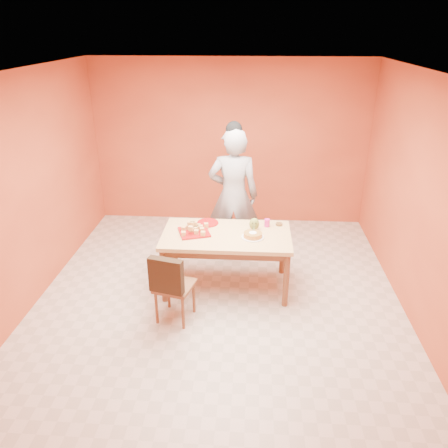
# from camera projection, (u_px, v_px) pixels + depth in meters

# --- Properties ---
(floor) EXTENTS (5.00, 5.00, 0.00)m
(floor) POSITION_uv_depth(u_px,v_px,m) (218.00, 299.00, 5.47)
(floor) COLOR beige
(floor) RESTS_ON ground
(ceiling) EXTENTS (5.00, 5.00, 0.00)m
(ceiling) POSITION_uv_depth(u_px,v_px,m) (217.00, 72.00, 4.34)
(ceiling) COLOR white
(ceiling) RESTS_ON wall_back
(wall_back) EXTENTS (4.50, 0.00, 4.50)m
(wall_back) POSITION_uv_depth(u_px,v_px,m) (230.00, 144.00, 7.17)
(wall_back) COLOR #C7532E
(wall_back) RESTS_ON floor
(wall_left) EXTENTS (0.00, 5.00, 5.00)m
(wall_left) POSITION_uv_depth(u_px,v_px,m) (24.00, 194.00, 5.04)
(wall_left) COLOR #C7532E
(wall_left) RESTS_ON floor
(wall_right) EXTENTS (0.00, 5.00, 5.00)m
(wall_right) POSITION_uv_depth(u_px,v_px,m) (423.00, 204.00, 4.77)
(wall_right) COLOR #C7532E
(wall_right) RESTS_ON floor
(dining_table) EXTENTS (1.60, 0.90, 0.76)m
(dining_table) POSITION_uv_depth(u_px,v_px,m) (226.00, 241.00, 5.47)
(dining_table) COLOR tan
(dining_table) RESTS_ON floor
(dining_chair) EXTENTS (0.50, 0.56, 0.88)m
(dining_chair) POSITION_uv_depth(u_px,v_px,m) (174.00, 285.00, 4.92)
(dining_chair) COLOR brown
(dining_chair) RESTS_ON floor
(pastry_pile) EXTENTS (0.32, 0.32, 0.11)m
(pastry_pile) POSITION_uv_depth(u_px,v_px,m) (194.00, 227.00, 5.43)
(pastry_pile) COLOR #DDB95E
(pastry_pile) RESTS_ON pastry_platter
(person) EXTENTS (0.70, 0.46, 1.91)m
(person) POSITION_uv_depth(u_px,v_px,m) (233.00, 196.00, 6.08)
(person) COLOR gray
(person) RESTS_ON floor
(pastry_platter) EXTENTS (0.46, 0.46, 0.02)m
(pastry_platter) POSITION_uv_depth(u_px,v_px,m) (194.00, 232.00, 5.45)
(pastry_platter) COLOR #9A0E10
(pastry_platter) RESTS_ON dining_table
(red_dinner_plate) EXTENTS (0.33, 0.33, 0.02)m
(red_dinner_plate) POSITION_uv_depth(u_px,v_px,m) (208.00, 223.00, 5.72)
(red_dinner_plate) COLOR #9A0E10
(red_dinner_plate) RESTS_ON dining_table
(white_cake_plate) EXTENTS (0.30, 0.30, 0.01)m
(white_cake_plate) POSITION_uv_depth(u_px,v_px,m) (253.00, 237.00, 5.34)
(white_cake_plate) COLOR white
(white_cake_plate) RESTS_ON dining_table
(sponge_cake) EXTENTS (0.25, 0.25, 0.05)m
(sponge_cake) POSITION_uv_depth(u_px,v_px,m) (253.00, 235.00, 5.32)
(sponge_cake) COLOR orange
(sponge_cake) RESTS_ON white_cake_plate
(cake_server) EXTENTS (0.05, 0.23, 0.01)m
(cake_server) POSITION_uv_depth(u_px,v_px,m) (254.00, 226.00, 5.47)
(cake_server) COLOR silver
(cake_server) RESTS_ON sponge_cake
(egg_ornament) EXTENTS (0.14, 0.12, 0.16)m
(egg_ornament) POSITION_uv_depth(u_px,v_px,m) (254.00, 224.00, 5.51)
(egg_ornament) COLOR olive
(egg_ornament) RESTS_ON dining_table
(magenta_glass) EXTENTS (0.08, 0.08, 0.10)m
(magenta_glass) POSITION_uv_depth(u_px,v_px,m) (267.00, 223.00, 5.61)
(magenta_glass) COLOR #D5208A
(magenta_glass) RESTS_ON dining_table
(checker_tin) EXTENTS (0.10, 0.10, 0.03)m
(checker_tin) POSITION_uv_depth(u_px,v_px,m) (279.00, 224.00, 5.66)
(checker_tin) COLOR #391C0F
(checker_tin) RESTS_ON dining_table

